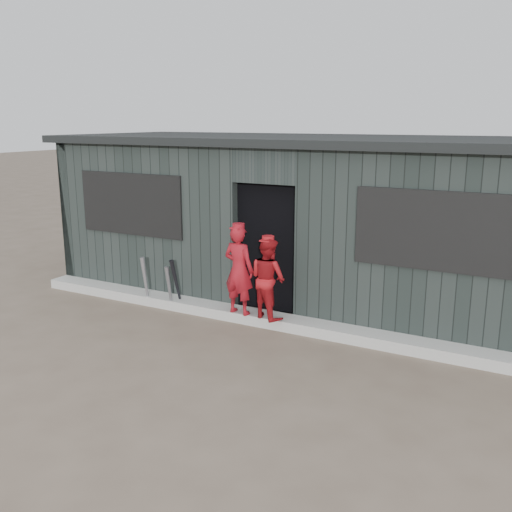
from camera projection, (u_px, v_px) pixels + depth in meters
The scene contains 9 objects.
ground at pixel (184, 369), 6.76m from camera, with size 80.00×80.00×0.00m, color brown.
curb at pixel (257, 317), 8.30m from camera, with size 8.00×0.36×0.15m, color #ADADA7.
bat_left at pixel (145, 281), 8.96m from camera, with size 0.07×0.07×0.81m, color #94939B.
bat_mid at pixel (169, 288), 8.77m from camera, with size 0.07×0.07×0.70m, color gray.
bat_right at pixel (177, 284), 8.79m from camera, with size 0.07×0.07×0.83m, color black.
player_red_left at pixel (239, 270), 8.12m from camera, with size 0.47×0.31×1.29m, color maroon.
player_red_right at pixel (268, 278), 7.95m from camera, with size 0.56×0.44×1.15m, color #A7141A.
player_grey_back at pixel (289, 275), 8.62m from camera, with size 0.57×0.37×1.17m, color #B1B1B1.
dugout at pixel (305, 218), 9.46m from camera, with size 8.30×3.30×2.62m.
Camera 1 is at (3.72, -5.11, 2.89)m, focal length 40.00 mm.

